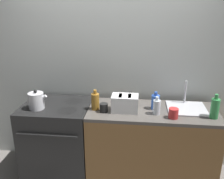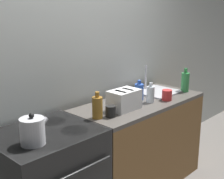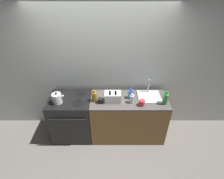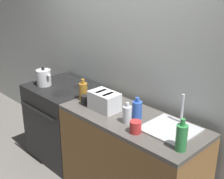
# 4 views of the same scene
# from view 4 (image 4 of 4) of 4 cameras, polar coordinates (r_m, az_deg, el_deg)

# --- Properties ---
(wall_back) EXTENTS (8.00, 0.05, 2.60)m
(wall_back) POSITION_cam_4_polar(r_m,az_deg,el_deg) (3.34, 2.06, 5.67)
(wall_back) COLOR silver
(wall_back) RESTS_ON ground_plane
(stove) EXTENTS (0.78, 0.70, 0.92)m
(stove) POSITION_cam_4_polar(r_m,az_deg,el_deg) (3.84, -8.75, -5.69)
(stove) COLOR black
(stove) RESTS_ON ground_plane
(counter_block) EXTENTS (1.43, 0.62, 0.92)m
(counter_block) POSITION_cam_4_polar(r_m,az_deg,el_deg) (3.11, 3.44, -12.84)
(counter_block) COLOR brown
(counter_block) RESTS_ON ground_plane
(kettle) EXTENTS (0.21, 0.17, 0.22)m
(kettle) POSITION_cam_4_polar(r_m,az_deg,el_deg) (3.70, -12.37, 2.16)
(kettle) COLOR silver
(kettle) RESTS_ON stove
(toaster) EXTENTS (0.29, 0.19, 0.18)m
(toaster) POSITION_cam_4_polar(r_m,az_deg,el_deg) (2.99, -1.40, -2.13)
(toaster) COLOR white
(toaster) RESTS_ON counter_block
(sink_tray) EXTENTS (0.43, 0.40, 0.28)m
(sink_tray) POSITION_cam_4_polar(r_m,az_deg,el_deg) (2.71, 10.69, -6.93)
(sink_tray) COLOR #B7B7BC
(sink_tray) RESTS_ON counter_block
(bottle_blue) EXTENTS (0.09, 0.09, 0.20)m
(bottle_blue) POSITION_cam_4_polar(r_m,az_deg,el_deg) (2.84, 4.61, -3.64)
(bottle_blue) COLOR #2D56B7
(bottle_blue) RESTS_ON counter_block
(bottle_amber) EXTENTS (0.09, 0.09, 0.23)m
(bottle_amber) POSITION_cam_4_polar(r_m,az_deg,el_deg) (3.22, -5.28, -0.33)
(bottle_amber) COLOR #9E6B23
(bottle_amber) RESTS_ON counter_block
(bottle_green) EXTENTS (0.09, 0.09, 0.26)m
(bottle_green) POSITION_cam_4_polar(r_m,az_deg,el_deg) (2.40, 12.59, -8.51)
(bottle_green) COLOR #338C47
(bottle_green) RESTS_ON counter_block
(bottle_clear) EXTENTS (0.08, 0.08, 0.20)m
(bottle_clear) POSITION_cam_4_polar(r_m,az_deg,el_deg) (2.75, 2.81, -4.57)
(bottle_clear) COLOR silver
(bottle_clear) RESTS_ON counter_block
(cup_black) EXTENTS (0.09, 0.09, 0.10)m
(cup_black) POSITION_cam_4_polar(r_m,az_deg,el_deg) (3.14, -4.88, -1.89)
(cup_black) COLOR black
(cup_black) RESTS_ON counter_block
(cup_red) EXTENTS (0.10, 0.10, 0.11)m
(cup_red) POSITION_cam_4_polar(r_m,az_deg,el_deg) (2.61, 4.31, -6.84)
(cup_red) COLOR red
(cup_red) RESTS_ON counter_block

